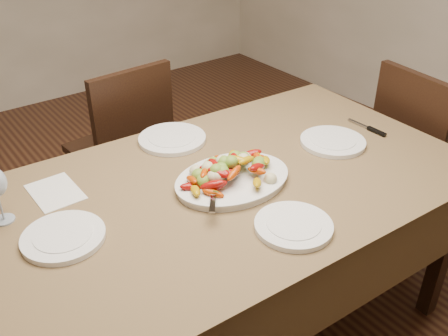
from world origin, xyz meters
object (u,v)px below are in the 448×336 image
at_px(dining_table, 224,263).
at_px(chair_far, 118,149).
at_px(chair_right, 427,158).
at_px(serving_platter, 232,181).
at_px(plate_near, 294,226).
at_px(plate_left, 63,237).
at_px(plate_right, 333,142).
at_px(plate_far, 172,139).

relative_size(dining_table, chair_far, 1.94).
bearing_deg(chair_right, dining_table, 93.74).
distance_m(chair_right, serving_platter, 1.23).
xyz_separation_m(dining_table, chair_right, (1.22, -0.08, 0.10)).
height_order(dining_table, plate_near, plate_near).
bearing_deg(chair_far, plate_left, 51.63).
distance_m(plate_right, plate_far, 0.65).
bearing_deg(plate_near, chair_far, 89.76).
relative_size(chair_right, plate_left, 3.79).
height_order(chair_right, plate_right, chair_right).
relative_size(plate_far, plate_near, 1.13).
height_order(serving_platter, plate_near, serving_platter).
xyz_separation_m(dining_table, plate_far, (0.02, 0.38, 0.39)).
height_order(plate_left, plate_far, same).
bearing_deg(plate_near, serving_platter, 89.18).
relative_size(plate_right, plate_far, 0.95).
xyz_separation_m(chair_right, serving_platter, (-1.19, 0.05, 0.30)).
xyz_separation_m(chair_far, plate_far, (-0.00, -0.56, 0.29)).
relative_size(dining_table, serving_platter, 4.41).
bearing_deg(plate_right, serving_platter, 179.11).
relative_size(serving_platter, plate_near, 1.71).
distance_m(dining_table, plate_left, 0.69).
distance_m(dining_table, chair_far, 0.94).
bearing_deg(plate_left, chair_right, -3.69).
bearing_deg(plate_left, plate_right, -3.58).
distance_m(serving_platter, plate_right, 0.51).
bearing_deg(chair_far, serving_platter, 85.11).
relative_size(chair_far, plate_right, 3.62).
height_order(dining_table, plate_far, plate_far).
distance_m(dining_table, chair_right, 1.22).
height_order(dining_table, chair_right, chair_right).
bearing_deg(plate_far, chair_right, -21.00).
height_order(chair_far, plate_left, chair_far).
distance_m(dining_table, plate_right, 0.66).
height_order(plate_far, plate_near, same).
distance_m(chair_far, plate_near, 1.31).
height_order(plate_left, plate_right, same).
relative_size(chair_right, plate_far, 3.45).
bearing_deg(plate_left, plate_near, -32.47).
height_order(plate_right, plate_far, same).
xyz_separation_m(dining_table, chair_far, (0.02, 0.94, 0.10)).
distance_m(plate_left, plate_right, 1.11).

